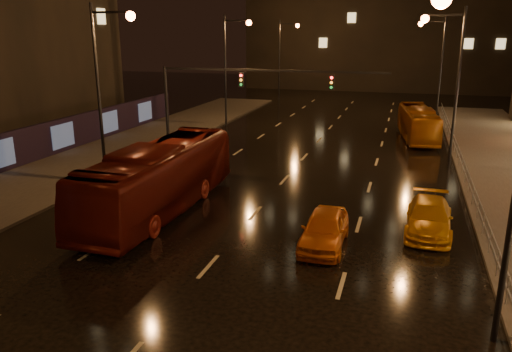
{
  "coord_description": "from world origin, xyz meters",
  "views": [
    {
      "loc": [
        6.71,
        -11.84,
        8.5
      ],
      "look_at": [
        0.66,
        8.02,
        2.5
      ],
      "focal_mm": 35.0,
      "sensor_mm": 36.0,
      "label": 1
    }
  ],
  "objects_px": {
    "bus_curb": "(418,123)",
    "taxi_near": "(324,229)",
    "bus_red": "(160,178)",
    "taxi_far": "(429,217)"
  },
  "relations": [
    {
      "from": "taxi_far",
      "to": "bus_curb",
      "type": "bearing_deg",
      "value": 93.35
    },
    {
      "from": "bus_red",
      "to": "bus_curb",
      "type": "height_order",
      "value": "bus_red"
    },
    {
      "from": "bus_curb",
      "to": "taxi_near",
      "type": "height_order",
      "value": "bus_curb"
    },
    {
      "from": "bus_red",
      "to": "bus_curb",
      "type": "relative_size",
      "value": 1.27
    },
    {
      "from": "taxi_near",
      "to": "taxi_far",
      "type": "xyz_separation_m",
      "value": [
        4.15,
        2.84,
        -0.05
      ]
    },
    {
      "from": "bus_red",
      "to": "taxi_near",
      "type": "height_order",
      "value": "bus_red"
    },
    {
      "from": "taxi_near",
      "to": "taxi_far",
      "type": "distance_m",
      "value": 5.03
    },
    {
      "from": "bus_red",
      "to": "bus_curb",
      "type": "xyz_separation_m",
      "value": [
        12.17,
        21.71,
        -0.36
      ]
    },
    {
      "from": "bus_red",
      "to": "taxi_near",
      "type": "distance_m",
      "value": 8.66
    },
    {
      "from": "bus_red",
      "to": "taxi_far",
      "type": "bearing_deg",
      "value": 4.6
    }
  ]
}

